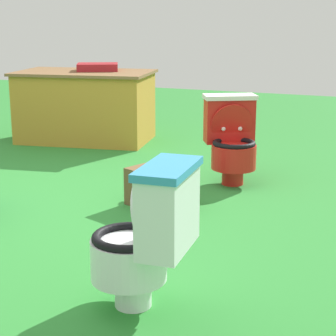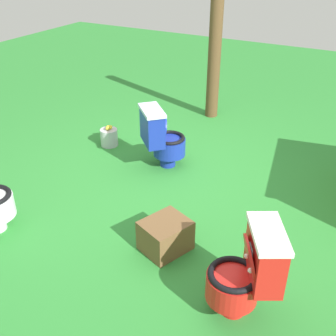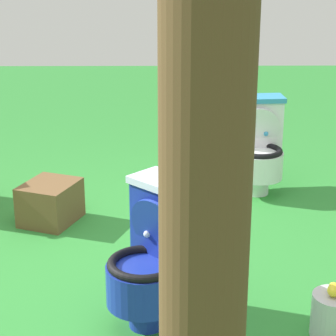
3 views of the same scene
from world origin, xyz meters
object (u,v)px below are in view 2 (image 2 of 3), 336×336
(toilet_blue, at_px, (162,137))
(lemon_bucket, at_px, (109,137))
(toilet_red, at_px, (247,272))
(small_crate, at_px, (165,235))
(wooden_post, at_px, (214,54))

(toilet_blue, relative_size, lemon_bucket, 2.63)
(toilet_red, height_order, small_crate, toilet_red)
(toilet_red, xyz_separation_m, toilet_blue, (-1.57, -1.56, 0.00))
(toilet_blue, bearing_deg, small_crate, -14.67)
(wooden_post, bearing_deg, toilet_blue, 3.67)
(toilet_red, distance_m, toilet_blue, 2.21)
(toilet_blue, relative_size, wooden_post, 0.40)
(toilet_blue, xyz_separation_m, small_crate, (1.25, 0.74, -0.23))
(small_crate, bearing_deg, toilet_red, 68.65)
(wooden_post, height_order, small_crate, wooden_post)
(toilet_blue, xyz_separation_m, lemon_bucket, (-0.15, -0.86, -0.26))
(lemon_bucket, bearing_deg, small_crate, 48.92)
(toilet_red, distance_m, lemon_bucket, 2.98)
(small_crate, height_order, lemon_bucket, small_crate)
(wooden_post, xyz_separation_m, lemon_bucket, (1.55, -0.75, -0.80))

